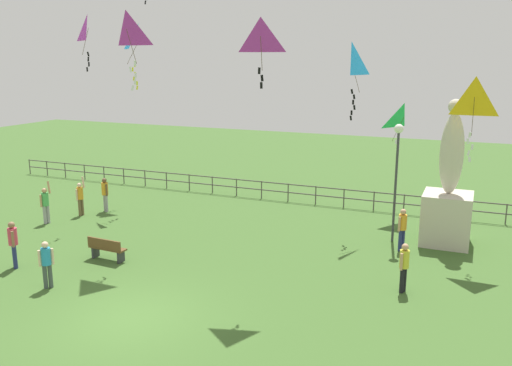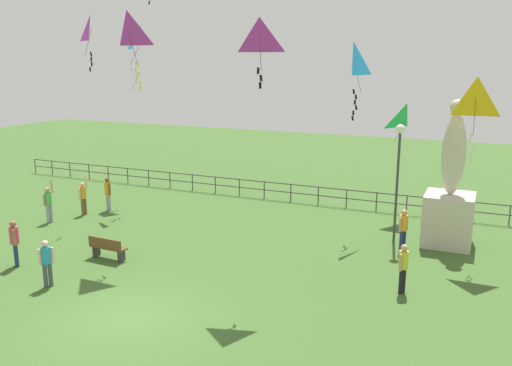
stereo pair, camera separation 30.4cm
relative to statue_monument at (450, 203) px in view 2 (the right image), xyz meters
The scene contains 19 objects.
ground_plane 13.00m from the statue_monument, 127.22° to the right, with size 80.00×80.00×0.00m, color #3D6028.
statue_monument is the anchor object (origin of this frame).
lamppost 2.70m from the statue_monument, 163.75° to the right, with size 0.36×0.36×4.79m.
park_bench 13.31m from the statue_monument, 148.99° to the right, with size 1.52×0.48×0.85m.
person_0 5.54m from the statue_monument, 99.53° to the right, with size 0.30×0.47×1.62m.
person_1 17.30m from the statue_monument, 166.08° to the right, with size 0.36×0.49×1.93m.
person_2 16.42m from the statue_monument, behind, with size 0.31×0.48×1.86m.
person_3 2.28m from the statue_monument, 134.17° to the right, with size 0.31×0.46×1.67m.
person_4 15.01m from the statue_monument, 140.33° to the right, with size 0.34×0.39×1.58m.
person_5 15.65m from the statue_monument, behind, with size 0.46×0.31×1.67m.
person_6 16.40m from the statue_monument, 147.98° to the right, with size 0.41×0.37×1.71m.
kite_1 4.50m from the statue_monument, 67.03° to the right, with size 1.20×0.57×3.03m.
kite_2 16.88m from the statue_monument, behind, with size 1.01×0.84×2.45m.
kite_3 10.50m from the statue_monument, 128.58° to the right, with size 1.14×0.85×2.05m.
kite_4 15.99m from the statue_monument, behind, with size 1.03×1.06×3.12m.
kite_5 4.87m from the statue_monument, 126.45° to the left, with size 1.12×1.30×2.29m.
kite_6 13.85m from the statue_monument, 153.44° to the right, with size 1.10×0.78×2.79m.
kite_7 6.91m from the statue_monument, behind, with size 0.84×1.26×3.19m.
waterfront_railing 8.98m from the statue_monument, 155.20° to the left, with size 36.01×0.06×0.95m.
Camera 2 is at (8.99, -11.40, 7.21)m, focal length 37.43 mm.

